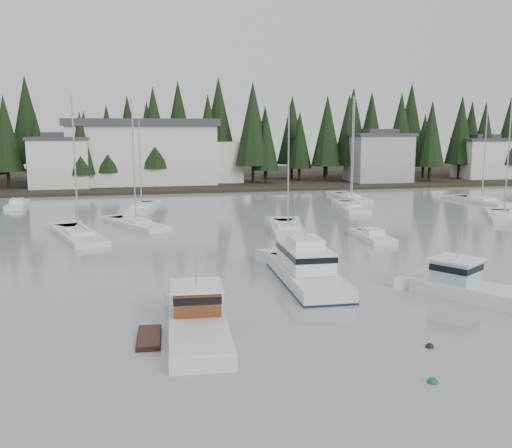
% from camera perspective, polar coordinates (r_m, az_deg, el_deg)
% --- Properties ---
extents(ground, '(260.00, 260.00, 0.00)m').
position_cam_1_polar(ground, '(20.54, 9.28, -19.30)').
color(ground, gray).
rests_on(ground, ground).
extents(far_shore_land, '(240.00, 54.00, 1.00)m').
position_cam_1_polar(far_shore_land, '(114.30, -8.81, 4.50)').
color(far_shore_land, black).
rests_on(far_shore_land, ground).
extents(conifer_treeline, '(200.00, 22.00, 20.00)m').
position_cam_1_polar(conifer_treeline, '(103.37, -8.43, 3.99)').
color(conifer_treeline, black).
rests_on(conifer_treeline, ground).
extents(house_west, '(9.54, 7.42, 8.75)m').
position_cam_1_polar(house_west, '(96.47, -18.99, 5.95)').
color(house_west, silver).
rests_on(house_west, ground).
extents(house_east_a, '(10.60, 8.48, 9.25)m').
position_cam_1_polar(house_east_a, '(104.02, 12.16, 6.62)').
color(house_east_a, '#999EA0').
rests_on(house_east_a, ground).
extents(house_east_b, '(9.54, 7.42, 8.25)m').
position_cam_1_polar(house_east_b, '(116.52, 21.70, 6.21)').
color(house_east_b, silver).
rests_on(house_east_b, ground).
extents(harbor_inn, '(29.50, 11.50, 10.90)m').
position_cam_1_polar(harbor_inn, '(99.17, -10.08, 7.06)').
color(harbor_inn, silver).
rests_on(harbor_inn, ground).
extents(lobster_boat_brown, '(4.64, 8.53, 4.14)m').
position_cam_1_polar(lobster_boat_brown, '(28.11, -6.01, -10.03)').
color(lobster_boat_brown, silver).
rests_on(lobster_boat_brown, ground).
extents(cabin_cruiser_center, '(3.57, 10.49, 4.46)m').
position_cam_1_polar(cabin_cruiser_center, '(37.25, 5.06, -4.77)').
color(cabin_cruiser_center, silver).
rests_on(cabin_cruiser_center, ground).
extents(lobster_boat_teal, '(6.49, 7.95, 4.30)m').
position_cam_1_polar(lobster_boat_teal, '(35.95, 20.97, -6.17)').
color(lobster_boat_teal, silver).
rests_on(lobster_boat_teal, ground).
extents(sailboat_0, '(7.16, 9.54, 15.05)m').
position_cam_1_polar(sailboat_0, '(68.12, 23.52, 0.50)').
color(sailboat_0, silver).
rests_on(sailboat_0, ground).
extents(sailboat_2, '(4.65, 10.39, 12.56)m').
position_cam_1_polar(sailboat_2, '(55.08, 3.20, -0.71)').
color(sailboat_2, silver).
rests_on(sailboat_2, ground).
extents(sailboat_3, '(3.77, 9.66, 12.90)m').
position_cam_1_polar(sailboat_3, '(81.86, 21.62, 2.01)').
color(sailboat_3, silver).
rests_on(sailboat_3, ground).
extents(sailboat_4, '(2.79, 9.74, 14.78)m').
position_cam_1_polar(sailboat_4, '(81.22, 9.45, 2.52)').
color(sailboat_4, silver).
rests_on(sailboat_4, ground).
extents(sailboat_6, '(6.79, 9.54, 13.28)m').
position_cam_1_polar(sailboat_6, '(59.22, -11.91, -0.16)').
color(sailboat_6, silver).
rests_on(sailboat_6, ground).
extents(sailboat_7, '(6.12, 11.37, 13.31)m').
position_cam_1_polar(sailboat_7, '(54.51, -17.31, -1.24)').
color(sailboat_7, silver).
rests_on(sailboat_7, ground).
extents(sailboat_8, '(4.43, 10.32, 11.28)m').
position_cam_1_polar(sailboat_8, '(71.00, -11.35, 1.43)').
color(sailboat_8, silver).
rests_on(sailboat_8, ground).
extents(sailboat_11, '(4.24, 10.08, 14.13)m').
position_cam_1_polar(sailboat_11, '(71.10, 9.55, 1.52)').
color(sailboat_11, silver).
rests_on(sailboat_11, ground).
extents(runabout_1, '(2.36, 6.00, 1.42)m').
position_cam_1_polar(runabout_1, '(52.12, 11.59, -1.40)').
color(runabout_1, silver).
rests_on(runabout_1, ground).
extents(runabout_3, '(2.47, 6.83, 1.42)m').
position_cam_1_polar(runabout_3, '(78.50, -22.77, 1.69)').
color(runabout_3, silver).
rests_on(runabout_3, ground).
extents(mooring_buoy_green, '(0.43, 0.43, 0.43)m').
position_cam_1_polar(mooring_buoy_green, '(24.26, 17.23, -14.91)').
color(mooring_buoy_green, '#145933').
rests_on(mooring_buoy_green, ground).
extents(mooring_buoy_dark, '(0.40, 0.40, 0.40)m').
position_cam_1_polar(mooring_buoy_dark, '(27.75, 16.97, -11.71)').
color(mooring_buoy_dark, black).
rests_on(mooring_buoy_dark, ground).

